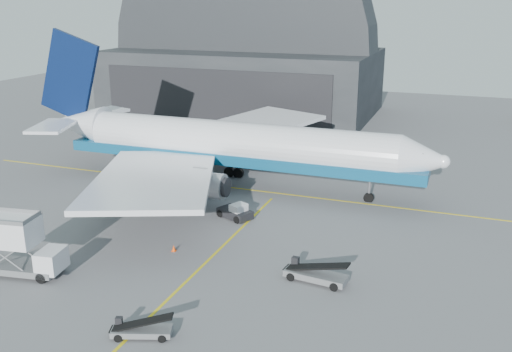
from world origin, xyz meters
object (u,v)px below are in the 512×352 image
at_px(catering_truck, 17,246).
at_px(belt_loader_b, 315,274).
at_px(belt_loader_a, 141,330).
at_px(pushback_tug, 236,212).
at_px(airliner, 222,144).

height_order(catering_truck, belt_loader_b, catering_truck).
distance_m(catering_truck, belt_loader_a, 14.82).
relative_size(belt_loader_a, belt_loader_b, 0.79).
bearing_deg(catering_truck, belt_loader_a, -26.52).
xyz_separation_m(catering_truck, belt_loader_b, (22.84, 7.10, -1.81)).
bearing_deg(belt_loader_b, belt_loader_a, -120.86).
relative_size(catering_truck, pushback_tug, 1.81).
relative_size(airliner, catering_truck, 7.03).
xyz_separation_m(catering_truck, pushback_tug, (11.74, 17.50, -1.81)).
relative_size(airliner, belt_loader_b, 9.52).
bearing_deg(belt_loader_a, airliner, 84.58).
height_order(airliner, pushback_tug, airliner).
distance_m(airliner, belt_loader_b, 26.42).
height_order(airliner, belt_loader_a, airliner).
bearing_deg(airliner, catering_truck, -102.76).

